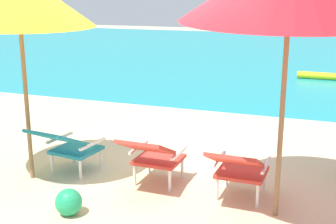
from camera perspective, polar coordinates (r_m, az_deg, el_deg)
name	(u,v)px	position (r m, az deg, el deg)	size (l,w,h in m)	color
ground_plane	(230,106)	(9.18, 7.77, 0.75)	(40.00, 40.00, 0.00)	beige
ocean_band	(282,54)	(17.42, 14.03, 7.03)	(40.00, 18.00, 0.01)	teal
swim_buoy	(329,76)	(12.54, 19.48, 4.23)	(0.18, 0.18, 1.60)	yellow
lounge_chair_left	(67,144)	(5.69, -12.54, -3.97)	(0.64, 0.93, 0.68)	teal
lounge_chair_center	(153,154)	(5.23, -1.89, -5.28)	(0.56, 0.88, 0.68)	red
lounge_chair_right	(239,167)	(4.91, 8.81, -6.80)	(0.56, 0.88, 0.68)	red
beach_ball	(69,202)	(4.81, -12.30, -10.93)	(0.28, 0.28, 0.28)	#1E9E60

